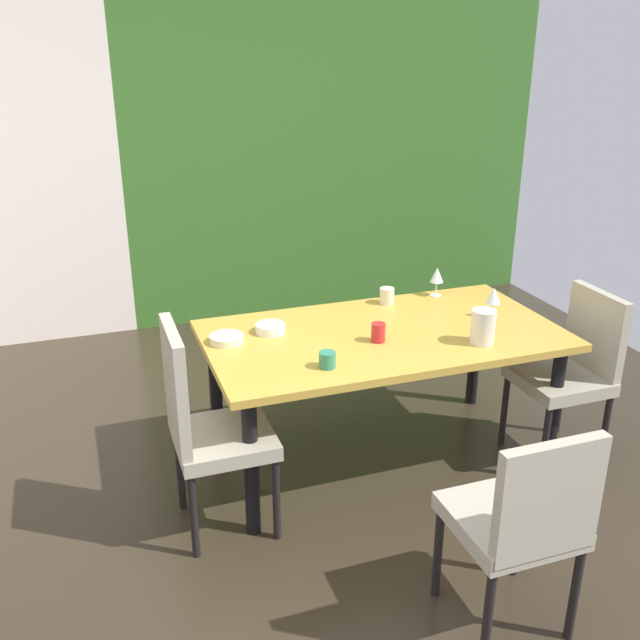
% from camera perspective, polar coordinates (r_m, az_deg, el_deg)
% --- Properties ---
extents(ground_plane, '(5.94, 5.79, 0.02)m').
position_cam_1_polar(ground_plane, '(3.59, -0.88, -16.03)').
color(ground_plane, '#30271B').
extents(garden_window_panel, '(3.49, 0.10, 2.63)m').
position_cam_1_polar(garden_window_panel, '(6.00, 1.55, 13.30)').
color(garden_window_panel, '#356725').
rests_on(garden_window_panel, ground_plane).
extents(dining_table, '(1.84, 1.00, 0.76)m').
position_cam_1_polar(dining_table, '(3.76, 5.02, -2.10)').
color(dining_table, gold).
rests_on(dining_table, ground_plane).
extents(chair_right_near, '(0.44, 0.44, 0.94)m').
position_cam_1_polar(chair_right_near, '(4.09, 19.55, -3.46)').
color(chair_right_near, '#A09984').
rests_on(chair_right_near, ground_plane).
extents(chair_head_near, '(0.44, 0.44, 0.92)m').
position_cam_1_polar(chair_head_near, '(2.84, 15.93, -14.99)').
color(chair_head_near, '#A09984').
rests_on(chair_head_near, ground_plane).
extents(chair_left_near, '(0.45, 0.44, 1.04)m').
position_cam_1_polar(chair_left_near, '(3.29, -9.25, -8.06)').
color(chair_left_near, '#A09984').
rests_on(chair_left_near, ground_plane).
extents(wine_glass_center, '(0.08, 0.08, 0.17)m').
position_cam_1_polar(wine_glass_center, '(3.98, 13.73, 1.86)').
color(wine_glass_center, silver).
rests_on(wine_glass_center, dining_table).
extents(wine_glass_rear, '(0.08, 0.08, 0.17)m').
position_cam_1_polar(wine_glass_rear, '(4.26, 9.33, 3.52)').
color(wine_glass_rear, silver).
rests_on(wine_glass_rear, dining_table).
extents(serving_bowl_front, '(0.17, 0.17, 0.04)m').
position_cam_1_polar(serving_bowl_front, '(3.61, -7.48, -1.50)').
color(serving_bowl_front, beige).
rests_on(serving_bowl_front, dining_table).
extents(serving_bowl_west, '(0.16, 0.16, 0.05)m').
position_cam_1_polar(serving_bowl_west, '(3.71, -4.06, -0.67)').
color(serving_bowl_west, white).
rests_on(serving_bowl_west, dining_table).
extents(cup_east, '(0.08, 0.08, 0.08)m').
position_cam_1_polar(cup_east, '(3.30, 0.58, -3.20)').
color(cup_east, '#2E7A5D').
rests_on(cup_east, dining_table).
extents(cup_left, '(0.08, 0.08, 0.09)m').
position_cam_1_polar(cup_left, '(4.11, 5.37, 1.94)').
color(cup_left, beige).
rests_on(cup_left, dining_table).
extents(cup_north, '(0.07, 0.07, 0.10)m').
position_cam_1_polar(cup_north, '(3.59, 4.69, -1.00)').
color(cup_north, red).
rests_on(cup_north, dining_table).
extents(pitcher_right, '(0.14, 0.12, 0.18)m').
position_cam_1_polar(pitcher_right, '(3.63, 12.92, -0.51)').
color(pitcher_right, beige).
rests_on(pitcher_right, dining_table).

